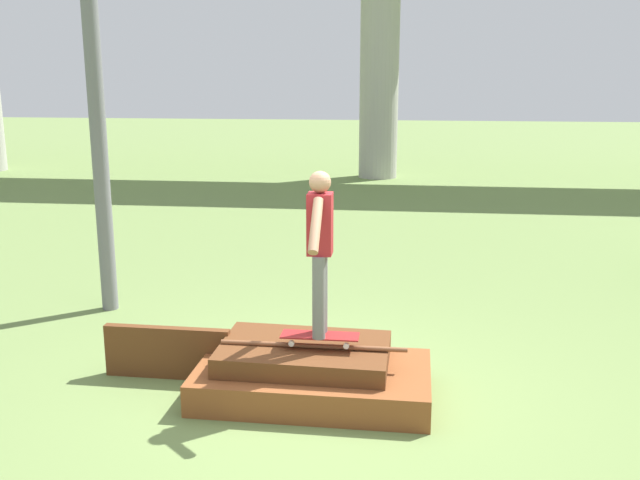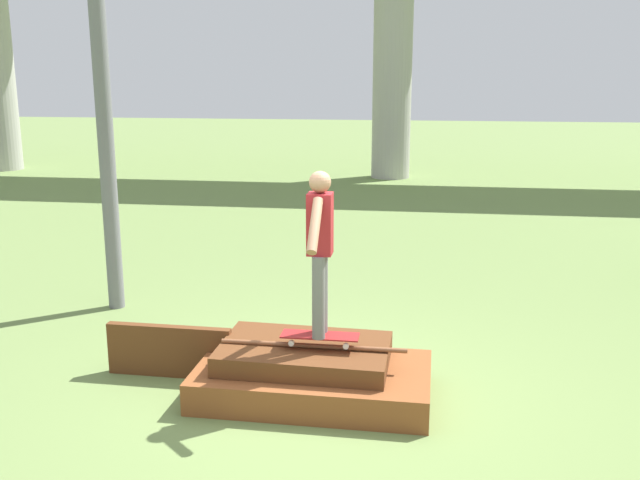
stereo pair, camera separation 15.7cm
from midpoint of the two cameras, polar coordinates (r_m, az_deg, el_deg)
The scene contains 6 objects.
ground_plane at distance 6.89m, azimuth -1.22°, elevation -12.37°, with size 80.00×80.00×0.00m, color olive.
scrap_pile at distance 6.82m, azimuth -1.42°, elevation -10.64°, with size 2.20×1.23×0.53m.
scrap_plank_loose at distance 7.34m, azimuth -12.71°, elevation -8.78°, with size 1.28×0.12×0.53m.
skateboard at distance 6.65m, azimuth -0.68°, elevation -7.70°, with size 0.72×0.22×0.09m.
skater at distance 6.39m, azimuth -0.70°, elevation -0.28°, with size 0.22×1.04×1.52m.
utility_pole at distance 9.21m, azimuth -18.27°, elevation 14.77°, with size 1.30×0.20×6.40m.
Camera 1 is at (0.81, -6.16, 2.98)m, focal length 40.00 mm.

